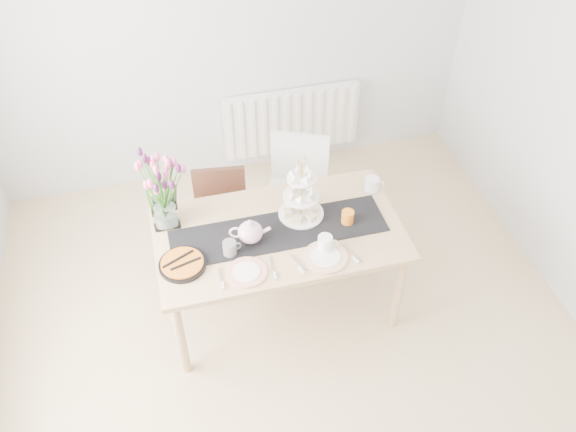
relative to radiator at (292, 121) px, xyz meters
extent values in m
plane|color=tan|center=(-0.50, -2.19, -0.45)|extent=(4.50, 4.50, 0.00)
plane|color=#B6B9BB|center=(-0.50, 0.06, 0.85)|extent=(4.00, 0.00, 4.00)
cube|color=white|center=(0.00, 0.00, 0.00)|extent=(1.20, 0.08, 0.60)
cube|color=tan|center=(-0.50, -1.58, 0.28)|extent=(1.60, 0.90, 0.04)
cylinder|color=tan|center=(-1.23, -1.96, -0.09)|extent=(0.06, 0.06, 0.71)
cylinder|color=tan|center=(0.23, -1.96, -0.09)|extent=(0.06, 0.06, 0.71)
cylinder|color=tan|center=(-1.23, -1.20, -0.09)|extent=(0.06, 0.06, 0.71)
cylinder|color=tan|center=(0.23, -1.20, -0.09)|extent=(0.06, 0.06, 0.71)
cube|color=#371B14|center=(-0.81, -1.06, -0.06)|extent=(0.43, 0.43, 0.04)
cube|color=#371B14|center=(-0.78, -0.89, 0.14)|extent=(0.39, 0.09, 0.37)
cylinder|color=#371B14|center=(-1.01, -1.22, -0.26)|extent=(0.04, 0.04, 0.37)
cylinder|color=#371B14|center=(-0.65, -1.27, -0.26)|extent=(0.04, 0.04, 0.37)
cylinder|color=#371B14|center=(-0.96, -0.86, -0.26)|extent=(0.04, 0.04, 0.37)
cylinder|color=#371B14|center=(-0.60, -0.91, -0.26)|extent=(0.04, 0.04, 0.37)
cube|color=silver|center=(-0.22, -0.97, 0.00)|extent=(0.58, 0.58, 0.04)
cube|color=silver|center=(-0.14, -0.79, 0.23)|extent=(0.42, 0.21, 0.42)
cylinder|color=silver|center=(-0.46, -1.06, -0.23)|extent=(0.04, 0.04, 0.43)
cylinder|color=silver|center=(-0.13, -1.21, -0.23)|extent=(0.04, 0.04, 0.43)
cylinder|color=silver|center=(-0.32, -0.73, -0.23)|extent=(0.04, 0.04, 0.43)
cylinder|color=silver|center=(0.01, -0.88, -0.23)|extent=(0.04, 0.04, 0.43)
cube|color=black|center=(-0.50, -1.58, 0.30)|extent=(1.40, 0.35, 0.01)
cube|color=silver|center=(-1.19, -1.32, 0.38)|extent=(0.17, 0.17, 0.17)
cylinder|color=gold|center=(-0.32, -1.47, 0.52)|extent=(0.01, 0.01, 0.44)
cylinder|color=white|center=(-0.32, -1.47, 0.32)|extent=(0.30, 0.30, 0.01)
cylinder|color=white|center=(-0.32, -1.47, 0.47)|extent=(0.24, 0.24, 0.01)
cylinder|color=white|center=(-0.32, -1.47, 0.62)|extent=(0.19, 0.19, 0.01)
cylinder|color=white|center=(0.22, -1.35, 0.35)|extent=(0.13, 0.13, 0.10)
cylinder|color=black|center=(-1.14, -1.73, 0.31)|extent=(0.29, 0.29, 0.02)
cylinder|color=orange|center=(-1.14, -1.73, 0.33)|extent=(0.26, 0.26, 0.01)
cylinder|color=slate|center=(-0.84, -1.70, 0.35)|extent=(0.10, 0.10, 0.10)
cylinder|color=white|center=(-0.26, -1.81, 0.36)|extent=(0.11, 0.11, 0.11)
cylinder|color=orange|center=(-0.05, -1.62, 0.35)|extent=(0.12, 0.12, 0.10)
cylinder|color=white|center=(-0.77, -1.88, 0.31)|extent=(0.26, 0.26, 0.01)
cylinder|color=white|center=(-0.28, -1.88, 0.31)|extent=(0.36, 0.36, 0.01)
camera|label=1|loc=(-1.13, -4.27, 3.11)|focal=38.00mm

